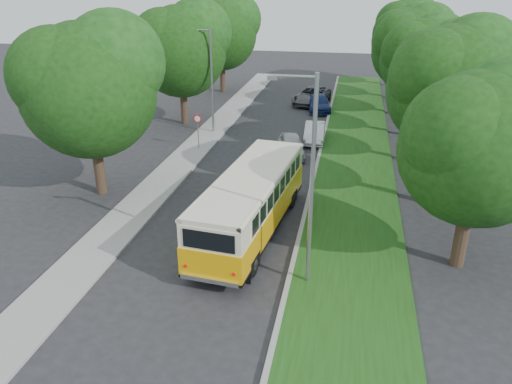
% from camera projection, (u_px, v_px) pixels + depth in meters
% --- Properties ---
extents(ground, '(120.00, 120.00, 0.00)m').
position_uv_depth(ground, '(216.00, 241.00, 22.17)').
color(ground, '#252528').
rests_on(ground, ground).
extents(curb, '(0.20, 70.00, 0.15)m').
position_uv_depth(curb, '(308.00, 200.00, 26.00)').
color(curb, gray).
rests_on(curb, ground).
extents(grass_verge, '(4.50, 70.00, 0.13)m').
position_uv_depth(grass_verge, '(354.00, 204.00, 25.59)').
color(grass_verge, '#204412').
rests_on(grass_verge, ground).
extents(sidewalk, '(2.20, 70.00, 0.12)m').
position_uv_depth(sidewalk, '(156.00, 188.00, 27.49)').
color(sidewalk, gray).
rests_on(sidewalk, ground).
extents(treeline, '(24.27, 41.91, 9.46)m').
position_uv_depth(treeline, '(323.00, 50.00, 35.42)').
color(treeline, '#332319').
rests_on(treeline, ground).
extents(lamppost_near, '(1.71, 0.16, 8.00)m').
position_uv_depth(lamppost_near, '(310.00, 177.00, 17.43)').
color(lamppost_near, gray).
rests_on(lamppost_near, ground).
extents(lamppost_far, '(1.71, 0.16, 7.50)m').
position_uv_depth(lamppost_far, '(210.00, 77.00, 35.74)').
color(lamppost_far, gray).
rests_on(lamppost_far, ground).
extents(warning_sign, '(0.56, 0.10, 2.50)m').
position_uv_depth(warning_sign, '(198.00, 125.00, 33.05)').
color(warning_sign, gray).
rests_on(warning_sign, ground).
extents(vintage_bus, '(3.63, 10.23, 2.97)m').
position_uv_depth(vintage_bus, '(251.00, 204.00, 22.22)').
color(vintage_bus, '#FAB107').
rests_on(vintage_bus, ground).
extents(car_silver, '(2.37, 4.20, 1.35)m').
position_uv_depth(car_silver, '(291.00, 145.00, 32.45)').
color(car_silver, '#B5B5BA').
rests_on(car_silver, ground).
extents(car_white, '(1.52, 3.97, 1.29)m').
position_uv_depth(car_white, '(315.00, 132.00, 35.19)').
color(car_white, silver).
rests_on(car_white, ground).
extents(car_blue, '(2.54, 4.75, 1.31)m').
position_uv_depth(car_blue, '(319.00, 103.00, 43.21)').
color(car_blue, navy).
rests_on(car_blue, ground).
extents(car_grey, '(3.53, 5.80, 1.50)m').
position_uv_depth(car_grey, '(312.00, 95.00, 45.47)').
color(car_grey, '#4F5056').
rests_on(car_grey, ground).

